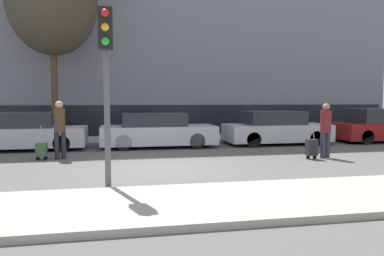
{
  "coord_description": "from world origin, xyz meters",
  "views": [
    {
      "loc": [
        -1.15,
        -10.0,
        1.85
      ],
      "look_at": [
        1.2,
        1.8,
        0.95
      ],
      "focal_mm": 35.0,
      "sensor_mm": 36.0,
      "label": 1
    }
  ],
  "objects_px": {
    "parked_car_0": "(26,132)",
    "bare_tree_near_crossing": "(52,1)",
    "parked_car_3": "(380,126)",
    "traffic_light": "(106,62)",
    "pedestrian_left": "(60,126)",
    "parked_car_1": "(157,131)",
    "pedestrian_right": "(326,127)",
    "parked_car_2": "(276,129)",
    "trolley_left": "(41,150)",
    "parked_bicycle": "(58,131)",
    "trolley_right": "(312,147)"
  },
  "relations": [
    {
      "from": "parked_car_0",
      "to": "traffic_light",
      "type": "bearing_deg",
      "value": -66.2
    },
    {
      "from": "parked_car_0",
      "to": "pedestrian_left",
      "type": "bearing_deg",
      "value": -57.95
    },
    {
      "from": "parked_car_3",
      "to": "trolley_left",
      "type": "xyz_separation_m",
      "value": [
        -13.75,
        -2.51,
        -0.37
      ]
    },
    {
      "from": "parked_car_1",
      "to": "trolley_right",
      "type": "height_order",
      "value": "parked_car_1"
    },
    {
      "from": "pedestrian_right",
      "to": "bare_tree_near_crossing",
      "type": "bearing_deg",
      "value": 132.23
    },
    {
      "from": "parked_bicycle",
      "to": "parked_car_0",
      "type": "bearing_deg",
      "value": -105.13
    },
    {
      "from": "parked_car_1",
      "to": "parked_car_2",
      "type": "xyz_separation_m",
      "value": [
        4.98,
        0.03,
        0.02
      ]
    },
    {
      "from": "pedestrian_right",
      "to": "trolley_right",
      "type": "xyz_separation_m",
      "value": [
        -0.54,
        -0.12,
        -0.63
      ]
    },
    {
      "from": "trolley_left",
      "to": "traffic_light",
      "type": "height_order",
      "value": "traffic_light"
    },
    {
      "from": "parked_car_0",
      "to": "parked_car_2",
      "type": "xyz_separation_m",
      "value": [
        9.82,
        -0.05,
        -0.0
      ]
    },
    {
      "from": "trolley_left",
      "to": "bare_tree_near_crossing",
      "type": "distance_m",
      "value": 7.76
    },
    {
      "from": "parked_car_2",
      "to": "parked_bicycle",
      "type": "xyz_separation_m",
      "value": [
        -9.11,
        2.67,
        -0.16
      ]
    },
    {
      "from": "trolley_left",
      "to": "parked_car_0",
      "type": "bearing_deg",
      "value": 111.23
    },
    {
      "from": "parked_car_1",
      "to": "parked_car_3",
      "type": "relative_size",
      "value": 1.07
    },
    {
      "from": "trolley_left",
      "to": "traffic_light",
      "type": "xyz_separation_m",
      "value": [
        2.11,
        -4.48,
        2.28
      ]
    },
    {
      "from": "parked_car_3",
      "to": "trolley_right",
      "type": "xyz_separation_m",
      "value": [
        -5.48,
        -3.95,
        -0.32
      ]
    },
    {
      "from": "parked_car_3",
      "to": "trolley_right",
      "type": "bearing_deg",
      "value": -144.21
    },
    {
      "from": "parked_car_1",
      "to": "pedestrian_right",
      "type": "height_order",
      "value": "pedestrian_right"
    },
    {
      "from": "parked_car_2",
      "to": "pedestrian_left",
      "type": "distance_m",
      "value": 8.63
    },
    {
      "from": "parked_car_0",
      "to": "parked_car_2",
      "type": "height_order",
      "value": "parked_car_0"
    },
    {
      "from": "parked_car_1",
      "to": "trolley_left",
      "type": "distance_m",
      "value": 4.59
    },
    {
      "from": "bare_tree_near_crossing",
      "to": "traffic_light",
      "type": "bearing_deg",
      "value": -75.55
    },
    {
      "from": "parked_car_2",
      "to": "pedestrian_right",
      "type": "xyz_separation_m",
      "value": [
        -0.01,
        -3.85,
        0.34
      ]
    },
    {
      "from": "parked_car_0",
      "to": "trolley_left",
      "type": "distance_m",
      "value": 2.79
    },
    {
      "from": "parked_car_2",
      "to": "traffic_light",
      "type": "bearing_deg",
      "value": -133.74
    },
    {
      "from": "parked_car_3",
      "to": "trolley_left",
      "type": "bearing_deg",
      "value": -169.65
    },
    {
      "from": "parked_car_3",
      "to": "traffic_light",
      "type": "bearing_deg",
      "value": -149.02
    },
    {
      "from": "parked_car_1",
      "to": "traffic_light",
      "type": "relative_size",
      "value": 1.22
    },
    {
      "from": "parked_car_3",
      "to": "trolley_left",
      "type": "distance_m",
      "value": 13.99
    },
    {
      "from": "parked_car_3",
      "to": "parked_car_2",
      "type": "bearing_deg",
      "value": 179.77
    },
    {
      "from": "traffic_light",
      "to": "parked_bicycle",
      "type": "height_order",
      "value": "traffic_light"
    },
    {
      "from": "trolley_left",
      "to": "parked_bicycle",
      "type": "relative_size",
      "value": 0.6
    },
    {
      "from": "parked_car_0",
      "to": "trolley_right",
      "type": "bearing_deg",
      "value": -23.48
    },
    {
      "from": "pedestrian_left",
      "to": "bare_tree_near_crossing",
      "type": "distance_m",
      "value": 7.19
    },
    {
      "from": "parked_car_2",
      "to": "trolley_right",
      "type": "relative_size",
      "value": 3.72
    },
    {
      "from": "parked_car_2",
      "to": "pedestrian_left",
      "type": "bearing_deg",
      "value": -163.81
    },
    {
      "from": "parked_car_0",
      "to": "trolley_right",
      "type": "distance_m",
      "value": 10.11
    },
    {
      "from": "parked_car_0",
      "to": "bare_tree_near_crossing",
      "type": "xyz_separation_m",
      "value": [
        0.63,
        2.58,
        5.44
      ]
    },
    {
      "from": "pedestrian_right",
      "to": "bare_tree_near_crossing",
      "type": "distance_m",
      "value": 12.34
    },
    {
      "from": "parked_car_1",
      "to": "parked_car_2",
      "type": "relative_size",
      "value": 1.03
    },
    {
      "from": "parked_car_2",
      "to": "pedestrian_left",
      "type": "height_order",
      "value": "pedestrian_left"
    },
    {
      "from": "parked_car_0",
      "to": "pedestrian_left",
      "type": "height_order",
      "value": "pedestrian_left"
    },
    {
      "from": "parked_car_0",
      "to": "parked_bicycle",
      "type": "distance_m",
      "value": 2.71
    },
    {
      "from": "parked_car_1",
      "to": "parked_bicycle",
      "type": "relative_size",
      "value": 2.51
    },
    {
      "from": "parked_car_0",
      "to": "pedestrian_right",
      "type": "xyz_separation_m",
      "value": [
        9.81,
        -3.91,
        0.34
      ]
    },
    {
      "from": "parked_car_0",
      "to": "trolley_right",
      "type": "height_order",
      "value": "parked_car_0"
    },
    {
      "from": "parked_car_0",
      "to": "pedestrian_right",
      "type": "bearing_deg",
      "value": -21.72
    },
    {
      "from": "pedestrian_left",
      "to": "trolley_left",
      "type": "bearing_deg",
      "value": -179.93
    },
    {
      "from": "pedestrian_right",
      "to": "parked_car_1",
      "type": "bearing_deg",
      "value": 129.91
    },
    {
      "from": "traffic_light",
      "to": "parked_bicycle",
      "type": "distance_m",
      "value": 10.19
    }
  ]
}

